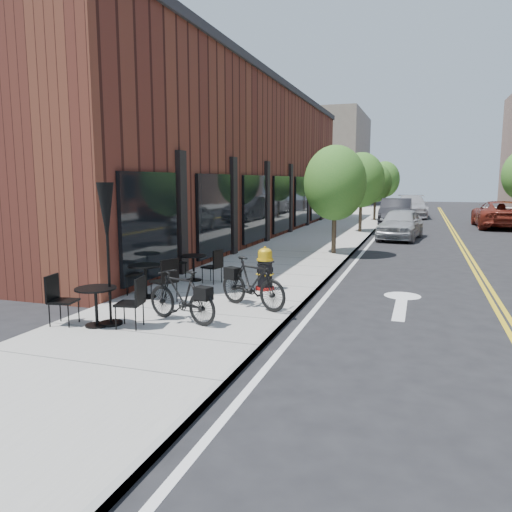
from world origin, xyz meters
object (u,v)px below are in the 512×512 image
(parked_car_a, at_px, (400,224))
(parked_car_c, at_px, (411,206))
(patio_umbrella, at_px, (107,224))
(parked_car_b, at_px, (396,212))
(bistro_set_b, at_px, (146,276))
(bistro_set_c, at_px, (194,264))
(parked_car_far, at_px, (499,214))
(fire_hydrant, at_px, (265,269))
(bistro_set_a, at_px, (96,301))
(bicycle_left, at_px, (181,296))
(bicycle_right, at_px, (253,283))

(parked_car_a, bearing_deg, parked_car_c, 96.55)
(patio_umbrella, distance_m, parked_car_b, 24.07)
(bistro_set_b, distance_m, patio_umbrella, 2.50)
(bistro_set_c, distance_m, patio_umbrella, 4.36)
(parked_car_b, bearing_deg, bistro_set_c, -101.63)
(parked_car_c, xyz_separation_m, parked_car_far, (4.98, -7.04, -0.05))
(patio_umbrella, height_order, parked_car_a, patio_umbrella)
(fire_hydrant, bearing_deg, bistro_set_a, -137.45)
(parked_car_b, bearing_deg, parked_car_far, 3.09)
(patio_umbrella, distance_m, parked_car_far, 25.87)
(fire_hydrant, distance_m, bistro_set_b, 2.78)
(parked_car_c, bearing_deg, patio_umbrella, -100.11)
(bicycle_left, height_order, patio_umbrella, patio_umbrella)
(parked_car_c, bearing_deg, bicycle_left, -98.16)
(bistro_set_c, relative_size, parked_car_far, 0.29)
(bistro_set_c, distance_m, parked_car_c, 27.38)
(parked_car_far, bearing_deg, patio_umbrella, 67.58)
(fire_hydrant, xyz_separation_m, parked_car_a, (2.58, 12.80, 0.11))
(patio_umbrella, bearing_deg, parked_car_c, 81.75)
(bistro_set_c, bearing_deg, bicycle_left, -54.29)
(parked_car_b, relative_size, parked_car_c, 0.87)
(parked_car_a, bearing_deg, patio_umbrella, -97.60)
(bicycle_right, bearing_deg, bistro_set_a, 157.00)
(bistro_set_a, bearing_deg, fire_hydrant, 53.25)
(bicycle_right, distance_m, bistro_set_c, 3.20)
(bistro_set_b, bearing_deg, bistro_set_c, 109.15)
(fire_hydrant, relative_size, bistro_set_b, 0.58)
(bistro_set_b, relative_size, parked_car_b, 0.36)
(bicycle_left, distance_m, bistro_set_a, 1.50)
(fire_hydrant, distance_m, bistro_set_c, 2.12)
(bicycle_left, xyz_separation_m, bistro_set_a, (-1.32, -0.72, -0.03))
(bicycle_left, bearing_deg, bistro_set_c, -140.98)
(bistro_set_a, distance_m, parked_car_a, 17.24)
(parked_car_b, relative_size, parked_car_far, 0.89)
(bistro_set_a, distance_m, patio_umbrella, 1.39)
(bicycle_right, relative_size, bistro_set_c, 1.05)
(bicycle_left, distance_m, parked_car_c, 30.70)
(parked_car_far, bearing_deg, bistro_set_b, 64.70)
(parked_car_far, bearing_deg, bicycle_left, 69.54)
(parked_car_b, bearing_deg, bistro_set_a, -99.27)
(bicycle_right, height_order, patio_umbrella, patio_umbrella)
(bicycle_left, height_order, parked_car_far, parked_car_far)
(parked_car_far, bearing_deg, bistro_set_a, 67.34)
(bistro_set_a, height_order, bistro_set_c, bistro_set_a)
(bicycle_right, relative_size, bistro_set_a, 1.00)
(patio_umbrella, relative_size, parked_car_c, 0.45)
(bistro_set_c, distance_m, parked_car_far, 22.20)
(bicycle_left, bearing_deg, parked_car_c, -169.39)
(bistro_set_c, xyz_separation_m, parked_car_far, (9.79, 19.92, 0.22))
(bicycle_left, distance_m, parked_car_a, 16.24)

